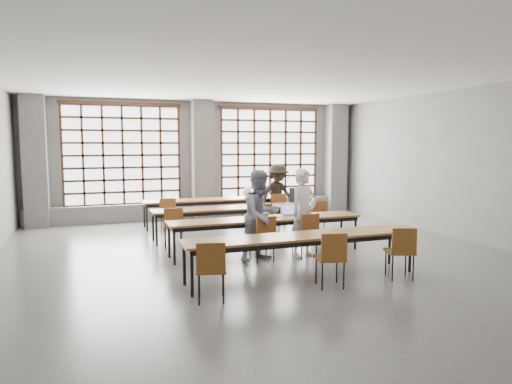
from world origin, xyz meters
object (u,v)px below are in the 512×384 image
Objects in this scene: chair_front_left at (264,234)px; chair_near_mid at (332,254)px; phone at (276,218)px; student_male at (304,213)px; desk_row_b at (236,210)px; desk_row_d at (303,239)px; chair_back_left at (168,211)px; chair_back_right at (279,206)px; laptop_back at (262,194)px; green_box at (262,215)px; desk_row_c at (266,221)px; student_female at (261,215)px; chair_near_left at (211,265)px; desk_row_a at (217,201)px; red_pouch at (211,266)px; student_back at (278,195)px; plastic_bag at (247,192)px; chair_mid_left at (173,223)px; backpack at (297,196)px; chair_back_mid at (252,207)px; chair_mid_right at (316,215)px; laptop_front at (290,213)px; chair_mid_centre at (262,218)px; chair_front_right at (307,231)px; chair_near_right at (401,248)px.

chair_near_mid is (0.42, -1.84, 0.00)m from chair_front_left.
student_male is at bearing -43.60° from phone.
desk_row_d is (0.03, -3.58, 0.00)m from desk_row_b.
chair_back_left and chair_back_right have the same top height.
laptop_back is at bearing 69.77° from chair_front_left.
green_box is (-0.65, 0.58, -0.10)m from student_male.
student_female is at bearing -120.96° from desk_row_c.
chair_near_left is at bearing -128.88° from chair_front_left.
phone is (0.28, -3.61, 0.07)m from desk_row_a.
laptop_back reaches higher than red_pouch.
student_back is (0.90, 3.51, -0.04)m from student_male.
laptop_back is (2.79, 0.73, 0.25)m from chair_back_left.
plastic_bag is at bearing 83.55° from chair_near_mid.
green_box reaches higher than desk_row_d.
student_male is 6.09× the size of plastic_bag.
chair_mid_left is 3.58m from chair_near_left.
student_back is 4.17× the size of backpack.
desk_row_b is 4.55× the size of chair_back_right.
laptop_back is at bearing 70.65° from desk_row_c.
student_female reaches higher than chair_near_left.
plastic_bag is (0.10, 0.68, 0.34)m from chair_back_mid.
chair_back_right is at bearing 97.26° from chair_mid_right.
chair_mid_right reaches higher than green_box.
chair_near_left reaches higher than green_box.
laptop_back is (0.70, 3.51, 0.00)m from laptop_front.
chair_mid_centre and chair_mid_right have the same top height.
student_back is at bearing 72.07° from laptop_front.
chair_near_left is (-2.49, -5.35, 0.00)m from chair_back_mid.
chair_front_right is at bearing -45.96° from desk_row_c.
student_back is at bearing 38.57° from desk_row_b.
laptop_front reaches higher than red_pouch.
backpack reaches higher than desk_row_a.
desk_row_b is at bearing 89.40° from student_male.
student_female is at bearing -92.92° from desk_row_a.
chair_front_left is at bearing -139.45° from laptop_front.
student_male is at bearing -124.65° from chair_mid_right.
chair_back_mid is at bearing -38.14° from desk_row_a.
student_male is 1.04× the size of student_back.
plastic_bag is (-0.68, 0.68, 0.34)m from chair_back_right.
chair_near_right is (1.41, -2.47, -0.13)m from desk_row_c.
chair_near_left is at bearing -92.80° from chair_back_left.
phone is (-1.09, -3.71, -0.05)m from laptop_back.
desk_row_a is 5.98m from chair_near_mid.
phone reaches higher than desk_row_b.
phone is 2.31m from backpack.
desk_row_a is 1.68m from student_back.
chair_back_right is 0.53× the size of student_back.
chair_front_right is 1.00m from green_box.
chair_near_left is 6.81m from laptop_back.
chair_back_mid is at bearing -179.80° from chair_back_right.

